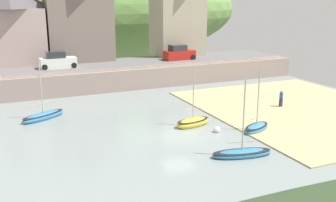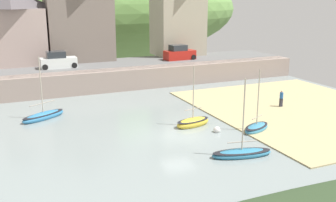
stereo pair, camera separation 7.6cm
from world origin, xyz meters
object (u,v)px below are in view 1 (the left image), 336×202
Objects in this scene: waterfront_building_centre at (78,16)px; waterfront_building_right at (177,11)px; church_with_spire at (170,0)px; waterfront_building_left at (11,27)px; sailboat_blue_trim at (256,128)px; parked_car_by_wall at (179,53)px; person_on_slipway at (281,98)px; mooring_buoy at (217,130)px; parked_car_near_slipway at (58,61)px; dinghy_open_wooden at (242,153)px; sailboat_far_left at (193,122)px; sailboat_tall_mast at (43,116)px.

waterfront_building_right reaches higher than waterfront_building_centre.
waterfront_building_left is at bearing -169.97° from church_with_spire.
sailboat_blue_trim is 22.66m from parked_car_by_wall.
person_on_slipway is 2.83× the size of mooring_buoy.
parked_car_near_slipway is 7.17× the size of mooring_buoy.
person_on_slipway is (2.80, -17.38, -2.22)m from parked_car_by_wall.
dinghy_open_wooden is (-4.07, -3.97, -0.03)m from sailboat_blue_trim.
sailboat_blue_trim is 5.69m from dinghy_open_wooden.
sailboat_far_left is (4.40, -23.48, -7.75)m from waterfront_building_centre.
waterfront_building_left is 0.81× the size of waterfront_building_centre.
parked_car_by_wall is (15.64, 0.00, 0.00)m from parked_car_near_slipway.
sailboat_tall_mast is 13.28m from sailboat_far_left.
parked_car_by_wall is (7.61, 26.17, 2.97)m from dinghy_open_wooden.
sailboat_far_left is at bearing 115.07° from mooring_buoy.
church_with_spire is 30.81m from sailboat_far_left.
mooring_buoy is (-9.42, -3.80, -0.81)m from person_on_slipway.
parked_car_by_wall is (18.91, 11.94, 2.93)m from sailboat_tall_mast.
sailboat_blue_trim is 25.45m from parked_car_near_slipway.
sailboat_tall_mast is 22.55m from parked_car_by_wall.
church_with_spire is at bearing 15.41° from waterfront_building_centre.
waterfront_building_left is 27.43m from sailboat_far_left.
church_with_spire is 25.37× the size of mooring_buoy.
waterfront_building_left is at bearing 180.00° from waterfront_building_centre.
sailboat_tall_mast is at bearing -104.92° from parked_car_near_slipway.
sailboat_far_left is 9.21× the size of mooring_buoy.
person_on_slipway is (18.44, -17.38, -2.22)m from parked_car_near_slipway.
parked_car_near_slipway is (-3.59, -4.50, -4.85)m from waterfront_building_centre.
sailboat_far_left is 20.67m from parked_car_by_wall.
waterfront_building_left is 2.15× the size of parked_car_by_wall.
person_on_slipway is at bearing -42.89° from parked_car_near_slipway.
sailboat_far_left reaches higher than parked_car_by_wall.
sailboat_blue_trim is at bearing 55.94° from dinghy_open_wooden.
waterfront_building_left is 22.04m from waterfront_building_right.
person_on_slipway is at bearing -84.67° from parked_car_by_wall.
waterfront_building_left reaches higher than parked_car_by_wall.
waterfront_building_centre is 19.43× the size of mooring_buoy.
waterfront_building_right is at bearing 71.75° from mooring_buoy.
church_with_spire is at bearing 25.56° from parked_car_near_slipway.
waterfront_building_centre is 0.77× the size of church_with_spire.
sailboat_blue_trim is at bearing -142.77° from person_on_slipway.
waterfront_building_right is at bearing -98.81° from church_with_spire.
waterfront_building_left is 1.58× the size of sailboat_tall_mast.
waterfront_building_right is at bearing 14.85° from parked_car_near_slipway.
sailboat_tall_mast is 1.03× the size of dinghy_open_wooden.
sailboat_blue_trim is (-5.38, -26.69, -8.22)m from waterfront_building_right.
mooring_buoy is at bearing -111.19° from parked_car_by_wall.
church_with_spire reaches higher than person_on_slipway.
waterfront_building_left is 0.62× the size of church_with_spire.
waterfront_building_left is at bearing 63.93° from sailboat_tall_mast.
waterfront_building_left is 7.42m from parked_car_near_slipway.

